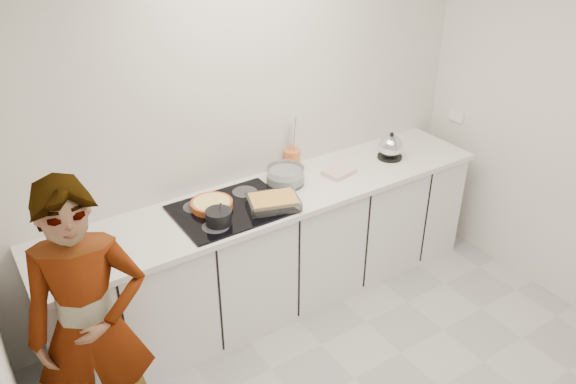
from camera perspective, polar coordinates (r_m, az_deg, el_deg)
wall_back at (r=3.87m, az=-3.87°, el=6.77°), size 3.60×0.00×2.60m
base_cabinets at (r=4.05m, az=-1.20°, el=-6.08°), size 3.20×0.58×0.87m
countertop at (r=3.80m, az=-1.27°, el=-0.48°), size 3.24×0.64×0.04m
hob at (r=3.63m, az=-5.79°, el=-1.75°), size 0.72×0.54×0.01m
tart_dish at (r=3.64m, az=-7.76°, el=-1.23°), size 0.36×0.36×0.04m
saucepan at (r=3.45m, az=-7.05°, el=-2.55°), size 0.20×0.20×0.16m
baking_dish at (r=3.61m, az=-1.51°, el=-0.96°), size 0.38×0.33×0.06m
mixing_bowl at (r=3.90m, az=-0.27°, el=1.60°), size 0.31×0.31×0.12m
tea_towel at (r=4.06m, az=5.20°, el=2.04°), size 0.24×0.20×0.04m
kettle at (r=4.32m, az=10.38°, el=4.49°), size 0.23×0.23×0.21m
utensil_crock at (r=4.10m, az=0.43°, el=3.34°), size 0.13×0.13×0.15m
cook at (r=3.04m, az=-19.41°, el=-12.86°), size 0.69×0.55×1.64m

